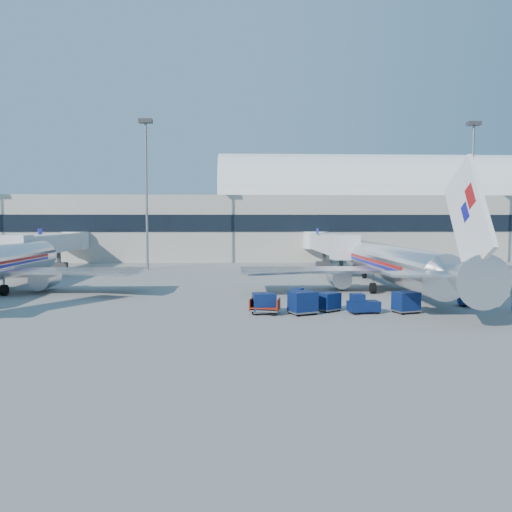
{
  "coord_description": "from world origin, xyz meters",
  "views": [
    {
      "loc": [
        -6.44,
        -46.26,
        7.35
      ],
      "look_at": [
        -4.4,
        6.0,
        3.69
      ],
      "focal_mm": 35.0,
      "sensor_mm": 36.0,
      "label": 1
    }
  ],
  "objects_px": {
    "mast_east": "(472,173)",
    "cart_open_red": "(265,309)",
    "tug_left": "(299,296)",
    "airliner_main": "(395,264)",
    "jetbridge_near": "(327,243)",
    "cart_train_a": "(329,301)",
    "mast_west": "(146,172)",
    "cart_train_b": "(303,302)",
    "barrier_near": "(482,291)",
    "tug_lead": "(362,304)",
    "cart_train_c": "(264,303)",
    "jetbridge_mid": "(53,244)",
    "tug_right": "(473,298)",
    "cart_solo_near": "(406,302)"
  },
  "relations": [
    {
      "from": "airliner_main",
      "to": "cart_solo_near",
      "type": "distance_m",
      "value": 12.27
    },
    {
      "from": "tug_left",
      "to": "cart_open_red",
      "type": "relative_size",
      "value": 0.88
    },
    {
      "from": "airliner_main",
      "to": "jetbridge_mid",
      "type": "xyz_separation_m",
      "value": [
        -44.4,
        26.3,
        1.0
      ]
    },
    {
      "from": "tug_lead",
      "to": "cart_train_c",
      "type": "height_order",
      "value": "cart_train_c"
    },
    {
      "from": "cart_train_c",
      "to": "cart_open_red",
      "type": "distance_m",
      "value": 0.47
    },
    {
      "from": "jetbridge_near",
      "to": "tug_left",
      "type": "height_order",
      "value": "jetbridge_near"
    },
    {
      "from": "cart_train_a",
      "to": "mast_west",
      "type": "bearing_deg",
      "value": 84.67
    },
    {
      "from": "mast_east",
      "to": "tug_lead",
      "type": "distance_m",
      "value": 47.8
    },
    {
      "from": "cart_open_red",
      "to": "mast_west",
      "type": "bearing_deg",
      "value": 126.83
    },
    {
      "from": "jetbridge_near",
      "to": "cart_train_a",
      "type": "height_order",
      "value": "jetbridge_near"
    },
    {
      "from": "tug_left",
      "to": "airliner_main",
      "type": "bearing_deg",
      "value": -26.67
    },
    {
      "from": "cart_train_b",
      "to": "cart_open_red",
      "type": "xyz_separation_m",
      "value": [
        -2.95,
        0.23,
        -0.54
      ]
    },
    {
      "from": "jetbridge_mid",
      "to": "mast_west",
      "type": "height_order",
      "value": "mast_west"
    },
    {
      "from": "barrier_near",
      "to": "cart_open_red",
      "type": "relative_size",
      "value": 1.16
    },
    {
      "from": "tug_lead",
      "to": "cart_train_b",
      "type": "xyz_separation_m",
      "value": [
        -4.81,
        -0.25,
        0.24
      ]
    },
    {
      "from": "airliner_main",
      "to": "cart_open_red",
      "type": "height_order",
      "value": "airliner_main"
    },
    {
      "from": "jetbridge_mid",
      "to": "cart_open_red",
      "type": "distance_m",
      "value": 48.75
    },
    {
      "from": "tug_lead",
      "to": "tug_right",
      "type": "xyz_separation_m",
      "value": [
        10.35,
        2.86,
        0.03
      ]
    },
    {
      "from": "jetbridge_mid",
      "to": "tug_left",
      "type": "height_order",
      "value": "jetbridge_mid"
    },
    {
      "from": "cart_solo_near",
      "to": "jetbridge_mid",
      "type": "bearing_deg",
      "value": 119.6
    },
    {
      "from": "jetbridge_near",
      "to": "cart_train_c",
      "type": "bearing_deg",
      "value": -107.34
    },
    {
      "from": "cart_train_b",
      "to": "cart_train_c",
      "type": "relative_size",
      "value": 1.26
    },
    {
      "from": "jetbridge_near",
      "to": "cart_train_c",
      "type": "relative_size",
      "value": 13.74
    },
    {
      "from": "mast_west",
      "to": "jetbridge_near",
      "type": "bearing_deg",
      "value": 1.68
    },
    {
      "from": "airliner_main",
      "to": "mast_east",
      "type": "relative_size",
      "value": 1.65
    },
    {
      "from": "cart_solo_near",
      "to": "tug_right",
      "type": "bearing_deg",
      "value": 4.72
    },
    {
      "from": "jetbridge_mid",
      "to": "tug_right",
      "type": "height_order",
      "value": "jetbridge_mid"
    },
    {
      "from": "cart_train_b",
      "to": "tug_left",
      "type": "bearing_deg",
      "value": 62.82
    },
    {
      "from": "mast_east",
      "to": "cart_train_c",
      "type": "height_order",
      "value": "mast_east"
    },
    {
      "from": "jetbridge_near",
      "to": "mast_west",
      "type": "distance_m",
      "value": 29.67
    },
    {
      "from": "cart_train_b",
      "to": "jetbridge_mid",
      "type": "bearing_deg",
      "value": 108.11
    },
    {
      "from": "mast_east",
      "to": "cart_open_red",
      "type": "xyz_separation_m",
      "value": [
        -34.19,
        -37.29,
        -14.35
      ]
    },
    {
      "from": "airliner_main",
      "to": "cart_open_red",
      "type": "distance_m",
      "value": 18.62
    },
    {
      "from": "barrier_near",
      "to": "cart_open_red",
      "type": "height_order",
      "value": "barrier_near"
    },
    {
      "from": "jetbridge_mid",
      "to": "mast_east",
      "type": "bearing_deg",
      "value": -0.72
    },
    {
      "from": "mast_west",
      "to": "cart_open_red",
      "type": "relative_size",
      "value": 8.72
    },
    {
      "from": "mast_east",
      "to": "barrier_near",
      "type": "distance_m",
      "value": 33.67
    },
    {
      "from": "jetbridge_near",
      "to": "cart_train_a",
      "type": "distance_m",
      "value": 37.73
    },
    {
      "from": "tug_right",
      "to": "cart_open_red",
      "type": "xyz_separation_m",
      "value": [
        -18.11,
        -2.88,
        -0.33
      ]
    },
    {
      "from": "mast_east",
      "to": "cart_train_b",
      "type": "bearing_deg",
      "value": -129.77
    },
    {
      "from": "jetbridge_near",
      "to": "cart_solo_near",
      "type": "bearing_deg",
      "value": -90.74
    },
    {
      "from": "airliner_main",
      "to": "mast_west",
      "type": "relative_size",
      "value": 1.65
    },
    {
      "from": "tug_right",
      "to": "cart_train_c",
      "type": "distance_m",
      "value": 18.38
    },
    {
      "from": "cart_train_a",
      "to": "cart_train_c",
      "type": "distance_m",
      "value": 5.4
    },
    {
      "from": "jetbridge_near",
      "to": "tug_left",
      "type": "xyz_separation_m",
      "value": [
        -8.38,
        -32.43,
        -3.32
      ]
    },
    {
      "from": "jetbridge_near",
      "to": "barrier_near",
      "type": "bearing_deg",
      "value": -70.15
    },
    {
      "from": "mast_west",
      "to": "tug_lead",
      "type": "xyz_separation_m",
      "value": [
        23.58,
        -37.27,
        -14.06
      ]
    },
    {
      "from": "airliner_main",
      "to": "barrier_near",
      "type": "xyz_separation_m",
      "value": [
        8.0,
        -2.51,
        -2.48
      ]
    },
    {
      "from": "mast_east",
      "to": "barrier_near",
      "type": "height_order",
      "value": "mast_east"
    },
    {
      "from": "jetbridge_mid",
      "to": "barrier_near",
      "type": "height_order",
      "value": "jetbridge_mid"
    }
  ]
}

